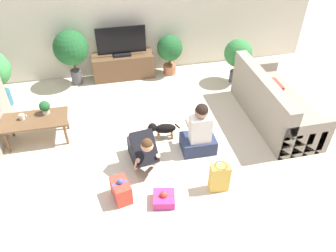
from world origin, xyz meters
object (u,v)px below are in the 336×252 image
(sofa_right, at_px, (273,104))
(tabletop_plant, at_px, (45,107))
(gift_bag_a, at_px, (219,177))
(potted_plant_back_left, at_px, (71,49))
(tv_console, at_px, (124,66))
(potted_plant_back_right, at_px, (170,50))
(coffee_table, at_px, (35,122))
(gift_box_a, at_px, (121,190))
(dog, at_px, (162,129))
(gift_box_b, at_px, (164,199))
(potted_plant_corner_right, at_px, (238,55))
(person_kneeling, at_px, (142,149))
(mug, at_px, (22,117))
(person_sitting, at_px, (199,134))
(tv, at_px, (121,43))

(sofa_right, xyz_separation_m, tabletop_plant, (-3.79, 0.41, 0.24))
(gift_bag_a, bearing_deg, potted_plant_back_left, 119.98)
(tv_console, distance_m, potted_plant_back_right, 1.02)
(coffee_table, relative_size, gift_box_a, 2.75)
(dog, xyz_separation_m, tabletop_plant, (-1.80, 0.51, 0.35))
(gift_box_b, relative_size, tabletop_plant, 1.49)
(potted_plant_corner_right, xyz_separation_m, dog, (-1.84, -1.46, -0.41))
(coffee_table, bearing_deg, potted_plant_back_right, 33.46)
(tv_console, height_order, potted_plant_back_right, potted_plant_back_right)
(potted_plant_corner_right, relative_size, dog, 1.70)
(dog, height_order, gift_bag_a, gift_bag_a)
(potted_plant_back_right, distance_m, person_kneeling, 2.83)
(gift_box_a, bearing_deg, tabletop_plant, 121.86)
(sofa_right, xyz_separation_m, mug, (-4.14, 0.32, 0.16))
(person_sitting, bearing_deg, person_kneeling, 10.41)
(tv_console, relative_size, mug, 10.48)
(gift_box_a, xyz_separation_m, gift_bag_a, (1.33, -0.12, 0.07))
(coffee_table, height_order, tv, tv)
(sofa_right, xyz_separation_m, tv, (-2.38, 2.03, 0.46))
(potted_plant_back_left, height_order, person_kneeling, potted_plant_back_left)
(tv_console, distance_m, gift_bag_a, 3.49)
(sofa_right, relative_size, potted_plant_corner_right, 2.21)
(person_kneeling, xyz_separation_m, dog, (0.41, 0.56, -0.12))
(sofa_right, height_order, gift_box_a, sofa_right)
(tv_console, bearing_deg, potted_plant_back_right, -2.92)
(potted_plant_back_left, distance_m, gift_box_b, 3.64)
(coffee_table, relative_size, mug, 8.44)
(tv_console, xyz_separation_m, dog, (0.39, -2.13, -0.06))
(potted_plant_back_right, distance_m, tabletop_plant, 2.86)
(tv_console, xyz_separation_m, mug, (-1.76, -1.70, 0.21))
(potted_plant_corner_right, xyz_separation_m, person_sitting, (-1.35, -1.88, -0.27))
(tv_console, bearing_deg, mug, -135.91)
(sofa_right, bearing_deg, mug, 85.53)
(gift_box_b, bearing_deg, potted_plant_back_left, 108.33)
(potted_plant_back_right, xyz_separation_m, mug, (-2.74, -1.65, -0.07))
(potted_plant_back_right, xyz_separation_m, person_sitting, (-0.10, -2.50, -0.21))
(tv_console, distance_m, gift_box_b, 3.45)
(potted_plant_corner_right, height_order, person_kneeling, potted_plant_corner_right)
(person_kneeling, bearing_deg, dog, 47.30)
(tv_console, relative_size, potted_plant_back_left, 1.12)
(coffee_table, xyz_separation_m, potted_plant_back_right, (2.56, 1.69, 0.17))
(gift_box_b, bearing_deg, mug, 137.62)
(tabletop_plant, bearing_deg, mug, -166.35)
(tv, distance_m, gift_bag_a, 3.54)
(mug, bearing_deg, potted_plant_corner_right, 14.55)
(coffee_table, bearing_deg, tv_console, 47.74)
(sofa_right, height_order, tv, tv)
(potted_plant_back_right, height_order, dog, potted_plant_back_right)
(gift_bag_a, bearing_deg, dog, 113.81)
(mug, height_order, tabletop_plant, tabletop_plant)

